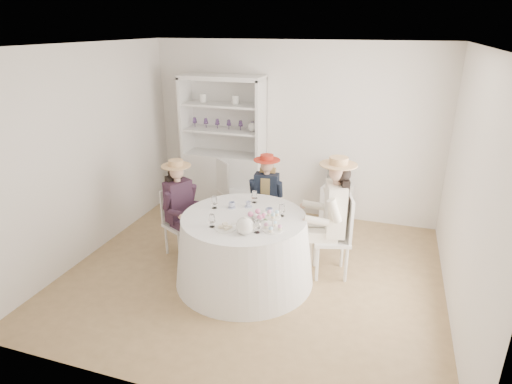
% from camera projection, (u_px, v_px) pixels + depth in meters
% --- Properties ---
extents(ground, '(4.50, 4.50, 0.00)m').
position_uv_depth(ground, '(254.00, 273.00, 5.35)').
color(ground, olive).
rests_on(ground, ground).
extents(ceiling, '(4.50, 4.50, 0.00)m').
position_uv_depth(ceiling, '(253.00, 45.00, 4.37)').
color(ceiling, white).
rests_on(ceiling, wall_back).
extents(wall_back, '(4.50, 0.00, 4.50)m').
position_uv_depth(wall_back, '(294.00, 132.00, 6.63)').
color(wall_back, white).
rests_on(wall_back, ground).
extents(wall_front, '(4.50, 0.00, 4.50)m').
position_uv_depth(wall_front, '(167.00, 254.00, 3.09)').
color(wall_front, white).
rests_on(wall_front, ground).
extents(wall_left, '(0.00, 4.50, 4.50)m').
position_uv_depth(wall_left, '(88.00, 153.00, 5.51)').
color(wall_left, white).
rests_on(wall_left, ground).
extents(wall_right, '(0.00, 4.50, 4.50)m').
position_uv_depth(wall_right, '(470.00, 193.00, 4.22)').
color(wall_right, white).
rests_on(wall_right, ground).
extents(tea_table, '(1.65, 1.65, 0.84)m').
position_uv_depth(tea_table, '(244.00, 249.00, 5.08)').
color(tea_table, white).
rests_on(tea_table, ground).
extents(hutch, '(1.45, 0.89, 2.19)m').
position_uv_depth(hutch, '(225.00, 164.00, 6.94)').
color(hutch, silver).
rests_on(hutch, ground).
extents(side_table, '(0.47, 0.47, 0.63)m').
position_uv_depth(side_table, '(336.00, 205.00, 6.57)').
color(side_table, silver).
rests_on(side_table, ground).
extents(hatbox, '(0.37, 0.37, 0.33)m').
position_uv_depth(hatbox, '(339.00, 175.00, 6.39)').
color(hatbox, black).
rests_on(hatbox, side_table).
extents(guest_left, '(0.56, 0.51, 1.32)m').
position_uv_depth(guest_left, '(180.00, 203.00, 5.54)').
color(guest_left, silver).
rests_on(guest_left, ground).
extents(guest_mid, '(0.46, 0.48, 1.27)m').
position_uv_depth(guest_mid, '(266.00, 193.00, 5.91)').
color(guest_mid, silver).
rests_on(guest_mid, ground).
extents(guest_right, '(0.61, 0.57, 1.51)m').
position_uv_depth(guest_right, '(333.00, 211.00, 5.03)').
color(guest_right, silver).
rests_on(guest_right, ground).
extents(spare_chair, '(0.58, 0.58, 1.00)m').
position_uv_depth(spare_chair, '(229.00, 188.00, 6.61)').
color(spare_chair, silver).
rests_on(spare_chair, ground).
extents(teacup_a, '(0.11, 0.11, 0.06)m').
position_uv_depth(teacup_a, '(232.00, 205.00, 5.15)').
color(teacup_a, white).
rests_on(teacup_a, tea_table).
extents(teacup_b, '(0.08, 0.08, 0.06)m').
position_uv_depth(teacup_b, '(248.00, 205.00, 5.17)').
color(teacup_b, white).
rests_on(teacup_b, tea_table).
extents(teacup_c, '(0.12, 0.12, 0.07)m').
position_uv_depth(teacup_c, '(269.00, 212.00, 4.95)').
color(teacup_c, white).
rests_on(teacup_c, tea_table).
extents(flower_bowl, '(0.30, 0.30, 0.06)m').
position_uv_depth(flower_bowl, '(260.00, 217.00, 4.84)').
color(flower_bowl, white).
rests_on(flower_bowl, tea_table).
extents(flower_arrangement, '(0.17, 0.17, 0.06)m').
position_uv_depth(flower_arrangement, '(258.00, 215.00, 4.76)').
color(flower_arrangement, pink).
rests_on(flower_arrangement, tea_table).
extents(table_teapot, '(0.27, 0.19, 0.20)m').
position_uv_depth(table_teapot, '(245.00, 226.00, 4.50)').
color(table_teapot, white).
rests_on(table_teapot, tea_table).
extents(sandwich_plate, '(0.23, 0.23, 0.05)m').
position_uv_depth(sandwich_plate, '(225.00, 228.00, 4.62)').
color(sandwich_plate, white).
rests_on(sandwich_plate, tea_table).
extents(cupcake_stand, '(0.23, 0.23, 0.21)m').
position_uv_depth(cupcake_stand, '(273.00, 223.00, 4.58)').
color(cupcake_stand, white).
rests_on(cupcake_stand, tea_table).
extents(stemware_set, '(0.91, 0.88, 0.15)m').
position_uv_depth(stemware_set, '(244.00, 211.00, 4.90)').
color(stemware_set, white).
rests_on(stemware_set, tea_table).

